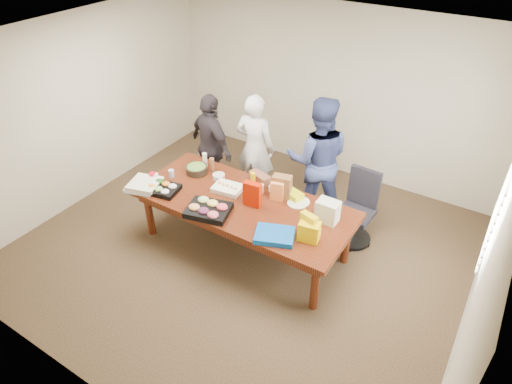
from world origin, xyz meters
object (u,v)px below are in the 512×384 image
Objects in this scene: person_center at (255,148)px; salad_bowl at (197,169)px; person_right at (318,159)px; sheet_cake at (228,188)px; office_chair at (356,211)px; conference_table at (244,225)px.

salad_bowl is at bearing 59.49° from person_center.
person_right is at bearing 176.58° from person_center.
sheet_cake is at bearing -12.13° from salad_bowl.
person_center is at bearing 175.86° from office_chair.
office_chair is 0.60× the size of person_center.
office_chair is 0.89m from person_right.
person_right is at bearing 69.38° from conference_table.
office_chair reaches higher than salad_bowl.
person_right is at bearing 47.90° from sheet_cake.
conference_table is 1.53× the size of person_right.
conference_table is 1.05m from salad_bowl.
person_center is 0.99m from person_right.
salad_bowl is at bearing 166.06° from conference_table.
conference_table is at bearing -13.94° from salad_bowl.
person_center reaches higher than conference_table.
person_right reaches higher than salad_bowl.
person_center is 5.54× the size of salad_bowl.
person_right reaches higher than conference_table.
person_right is 4.94× the size of sheet_cake.
salad_bowl reaches higher than sheet_cake.
sheet_cake is at bearing 29.26° from person_right.
sheet_cake is at bearing -148.35° from office_chair.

